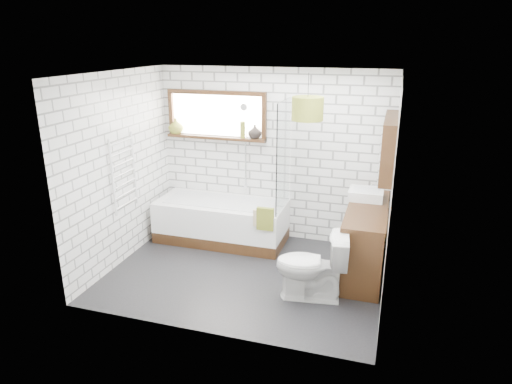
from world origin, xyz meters
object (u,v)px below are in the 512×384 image
(vanity, at_px, (366,240))
(toilet, at_px, (311,266))
(basin, at_px, (366,194))
(bathtub, at_px, (222,221))
(pendant, at_px, (308,109))

(vanity, height_order, toilet, vanity)
(vanity, height_order, basin, basin)
(bathtub, bearing_deg, vanity, -9.72)
(pendant, bearing_deg, toilet, -70.03)
(toilet, bearing_deg, basin, 149.20)
(bathtub, relative_size, toilet, 2.30)
(vanity, bearing_deg, basin, 100.53)
(basin, relative_size, pendant, 1.18)
(toilet, bearing_deg, pendant, -168.15)
(toilet, bearing_deg, vanity, 138.91)
(pendant, bearing_deg, vanity, 16.95)
(bathtub, xyz_separation_m, vanity, (2.11, -0.36, 0.13))
(bathtub, bearing_deg, pendant, -23.95)
(basin, bearing_deg, toilet, -112.67)
(vanity, bearing_deg, toilet, -122.96)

